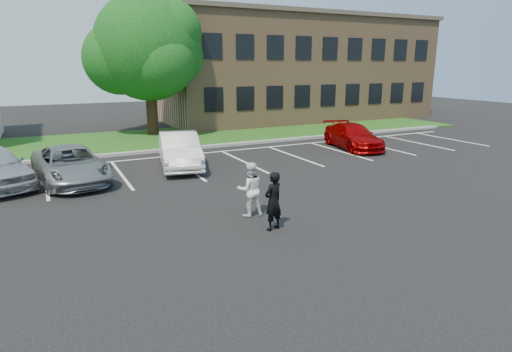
{
  "coord_description": "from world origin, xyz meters",
  "views": [
    {
      "loc": [
        -5.42,
        -9.93,
        4.43
      ],
      "look_at": [
        0.0,
        1.0,
        1.25
      ],
      "focal_mm": 30.0,
      "sensor_mm": 36.0,
      "label": 1
    }
  ],
  "objects_px": {
    "office_building": "(294,68)",
    "car_silver_minivan": "(71,165)",
    "man_white_shirt": "(250,189)",
    "car_red_compact": "(353,136)",
    "man_black_suit": "(273,201)",
    "car_white_sedan": "(180,150)",
    "tree": "(149,50)"
  },
  "relations": [
    {
      "from": "man_white_shirt",
      "to": "office_building",
      "type": "bearing_deg",
      "value": -116.37
    },
    {
      "from": "car_silver_minivan",
      "to": "car_red_compact",
      "type": "bearing_deg",
      "value": -4.86
    },
    {
      "from": "car_red_compact",
      "to": "office_building",
      "type": "bearing_deg",
      "value": 82.67
    },
    {
      "from": "man_white_shirt",
      "to": "car_red_compact",
      "type": "xyz_separation_m",
      "value": [
        9.68,
        7.24,
        -0.17
      ]
    },
    {
      "from": "office_building",
      "to": "car_silver_minivan",
      "type": "distance_m",
      "value": 23.82
    },
    {
      "from": "car_red_compact",
      "to": "car_silver_minivan",
      "type": "bearing_deg",
      "value": -166.36
    },
    {
      "from": "office_building",
      "to": "tree",
      "type": "distance_m",
      "value": 13.75
    },
    {
      "from": "man_white_shirt",
      "to": "man_black_suit",
      "type": "bearing_deg",
      "value": 101.41
    },
    {
      "from": "man_white_shirt",
      "to": "car_red_compact",
      "type": "relative_size",
      "value": 0.36
    },
    {
      "from": "man_black_suit",
      "to": "car_white_sedan",
      "type": "relative_size",
      "value": 0.35
    },
    {
      "from": "man_white_shirt",
      "to": "car_silver_minivan",
      "type": "distance_m",
      "value": 7.97
    },
    {
      "from": "man_white_shirt",
      "to": "car_white_sedan",
      "type": "xyz_separation_m",
      "value": [
        -0.05,
        7.12,
        -0.06
      ]
    },
    {
      "from": "car_silver_minivan",
      "to": "man_white_shirt",
      "type": "bearing_deg",
      "value": -62.81
    },
    {
      "from": "car_white_sedan",
      "to": "car_red_compact",
      "type": "height_order",
      "value": "car_white_sedan"
    },
    {
      "from": "car_white_sedan",
      "to": "car_red_compact",
      "type": "xyz_separation_m",
      "value": [
        9.72,
        0.12,
        -0.1
      ]
    },
    {
      "from": "man_black_suit",
      "to": "car_red_compact",
      "type": "height_order",
      "value": "man_black_suit"
    },
    {
      "from": "car_white_sedan",
      "to": "office_building",
      "type": "bearing_deg",
      "value": 55.2
    },
    {
      "from": "man_black_suit",
      "to": "tree",
      "type": "bearing_deg",
      "value": -111.36
    },
    {
      "from": "office_building",
      "to": "man_white_shirt",
      "type": "xyz_separation_m",
      "value": [
        -14.14,
        -20.88,
        -3.33
      ]
    },
    {
      "from": "office_building",
      "to": "tree",
      "type": "relative_size",
      "value": 2.55
    },
    {
      "from": "man_black_suit",
      "to": "car_red_compact",
      "type": "distance_m",
      "value": 12.84
    },
    {
      "from": "car_silver_minivan",
      "to": "office_building",
      "type": "bearing_deg",
      "value": 29.78
    },
    {
      "from": "man_white_shirt",
      "to": "car_white_sedan",
      "type": "relative_size",
      "value": 0.36
    },
    {
      "from": "office_building",
      "to": "tree",
      "type": "bearing_deg",
      "value": -162.56
    },
    {
      "from": "office_building",
      "to": "man_white_shirt",
      "type": "distance_m",
      "value": 25.44
    },
    {
      "from": "car_silver_minivan",
      "to": "car_white_sedan",
      "type": "relative_size",
      "value": 1.07
    },
    {
      "from": "office_building",
      "to": "car_silver_minivan",
      "type": "relative_size",
      "value": 4.52
    },
    {
      "from": "tree",
      "to": "car_red_compact",
      "type": "relative_size",
      "value": 1.94
    },
    {
      "from": "car_silver_minivan",
      "to": "car_red_compact",
      "type": "xyz_separation_m",
      "value": [
        14.24,
        0.7,
        -0.03
      ]
    },
    {
      "from": "tree",
      "to": "man_black_suit",
      "type": "height_order",
      "value": "tree"
    },
    {
      "from": "tree",
      "to": "car_white_sedan",
      "type": "height_order",
      "value": "tree"
    },
    {
      "from": "tree",
      "to": "car_red_compact",
      "type": "height_order",
      "value": "tree"
    }
  ]
}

